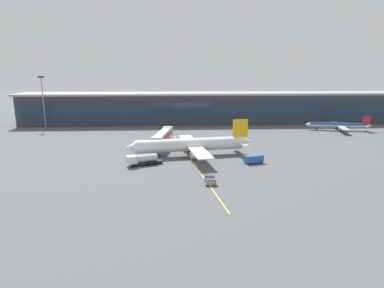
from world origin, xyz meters
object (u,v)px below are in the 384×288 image
commuter_jet_far (338,125)px  baggage_cart_1 (209,178)px  main_airliner (190,145)px  fuel_tanker (142,160)px  lavatory_truck (253,159)px  baggage_cart_0 (211,182)px

commuter_jet_far → baggage_cart_1: bearing=-134.7°
main_airliner → fuel_tanker: main_airliner is taller
main_airliner → fuel_tanker: size_ratio=3.97×
fuel_tanker → lavatory_truck: (33.71, 0.60, -0.32)m
baggage_cart_1 → fuel_tanker: bearing=140.8°
baggage_cart_0 → lavatory_truck: bearing=51.5°
commuter_jet_far → lavatory_truck: bearing=-134.9°
main_airliner → baggage_cart_1: size_ratio=16.31×
baggage_cart_1 → commuter_jet_far: commuter_jet_far is taller
main_airliner → baggage_cart_1: main_airliner is taller
lavatory_truck → baggage_cart_1: size_ratio=2.34×
fuel_tanker → baggage_cart_1: fuel_tanker is taller
lavatory_truck → baggage_cart_0: (-15.11, -18.98, -0.64)m
main_airliner → lavatory_truck: bearing=-27.2°
lavatory_truck → baggage_cart_0: size_ratio=2.34×
lavatory_truck → baggage_cart_0: 24.27m
fuel_tanker → baggage_cart_0: fuel_tanker is taller
lavatory_truck → baggage_cart_1: 21.84m
fuel_tanker → lavatory_truck: size_ratio=1.76×
baggage_cart_0 → commuter_jet_far: commuter_jet_far is taller
main_airliner → baggage_cart_1: bearing=-81.5°
baggage_cart_1 → baggage_cart_0: bearing=-90.4°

